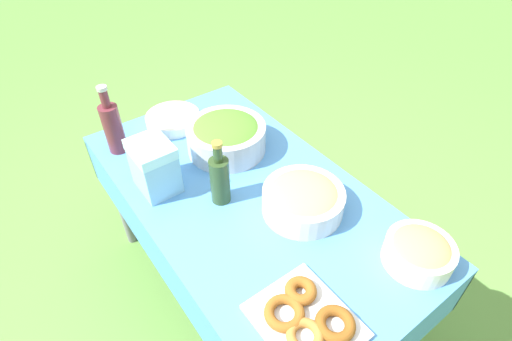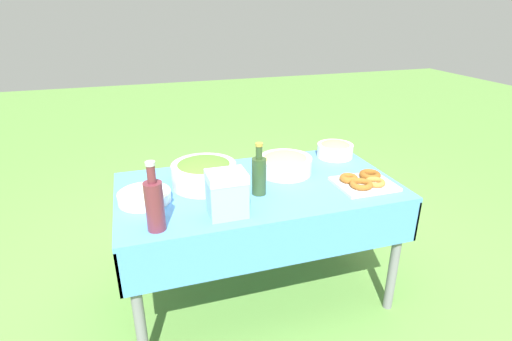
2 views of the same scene
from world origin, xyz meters
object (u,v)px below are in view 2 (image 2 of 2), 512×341
object	(u,v)px
donut_platter	(364,182)
plate_stack	(144,197)
pasta_bowl	(285,163)
wine_bottle	(154,204)
salad_bowl	(204,172)
cooler_box	(227,194)
olive_oil_bottle	(259,174)
bread_bowl	(335,149)

from	to	relation	value
donut_platter	plate_stack	size ratio (longest dim) A/B	1.17
pasta_bowl	wine_bottle	xyz separation A→B (m)	(-0.74, -0.40, 0.06)
salad_bowl	donut_platter	distance (m)	0.84
plate_stack	wine_bottle	world-z (taller)	wine_bottle
salad_bowl	donut_platter	xyz separation A→B (m)	(0.80, -0.26, -0.05)
pasta_bowl	cooler_box	xyz separation A→B (m)	(-0.42, -0.37, 0.05)
donut_platter	olive_oil_bottle	bearing A→B (deg)	172.62
pasta_bowl	donut_platter	world-z (taller)	pasta_bowl
plate_stack	bread_bowl	xyz separation A→B (m)	(1.16, 0.27, 0.03)
salad_bowl	bread_bowl	xyz separation A→B (m)	(0.85, 0.17, -0.02)
donut_platter	olive_oil_bottle	xyz separation A→B (m)	(-0.56, 0.07, 0.08)
wine_bottle	bread_bowl	bearing A→B (deg)	25.99
olive_oil_bottle	wine_bottle	size ratio (longest dim) A/B	0.87
wine_bottle	cooler_box	size ratio (longest dim) A/B	1.48
plate_stack	cooler_box	distance (m)	0.44
salad_bowl	olive_oil_bottle	distance (m)	0.30
pasta_bowl	olive_oil_bottle	bearing A→B (deg)	-136.82
pasta_bowl	donut_platter	xyz separation A→B (m)	(0.33, -0.28, -0.04)
salad_bowl	donut_platter	bearing A→B (deg)	-17.80
donut_platter	wine_bottle	xyz separation A→B (m)	(-1.07, -0.12, 0.10)
donut_platter	cooler_box	world-z (taller)	cooler_box
bread_bowl	plate_stack	bearing A→B (deg)	-167.05
pasta_bowl	cooler_box	distance (m)	0.56
salad_bowl	pasta_bowl	xyz separation A→B (m)	(0.46, 0.02, -0.02)
wine_bottle	cooler_box	world-z (taller)	wine_bottle
pasta_bowl	olive_oil_bottle	distance (m)	0.31
cooler_box	salad_bowl	bearing A→B (deg)	96.48
plate_stack	bread_bowl	size ratio (longest dim) A/B	1.14
salad_bowl	cooler_box	bearing A→B (deg)	-83.52
wine_bottle	cooler_box	distance (m)	0.32
donut_platter	olive_oil_bottle	world-z (taller)	olive_oil_bottle
wine_bottle	donut_platter	bearing A→B (deg)	6.52
pasta_bowl	bread_bowl	xyz separation A→B (m)	(0.39, 0.15, -0.01)
wine_bottle	bread_bowl	size ratio (longest dim) A/B	1.40
donut_platter	pasta_bowl	bearing A→B (deg)	139.90
plate_stack	wine_bottle	size ratio (longest dim) A/B	0.81
cooler_box	bread_bowl	bearing A→B (deg)	32.40
pasta_bowl	plate_stack	size ratio (longest dim) A/B	1.18
olive_oil_bottle	wine_bottle	bearing A→B (deg)	-159.37
salad_bowl	plate_stack	bearing A→B (deg)	-162.89
olive_oil_bottle	cooler_box	bearing A→B (deg)	-141.51
bread_bowl	wine_bottle	bearing A→B (deg)	-154.01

